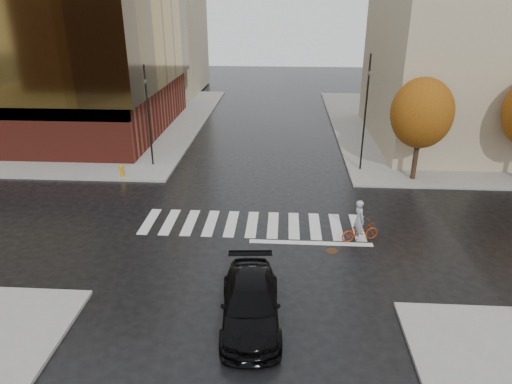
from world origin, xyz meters
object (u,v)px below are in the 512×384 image
sedan (250,303)px  traffic_light_ne (366,105)px  cyclist (360,227)px  traffic_light_nw (148,110)px  fire_hydrant (122,170)px

sedan → traffic_light_ne: 17.83m
cyclist → traffic_light_nw: (-12.99, 9.88, 3.28)m
sedan → traffic_light_ne: (6.35, 16.23, 3.79)m
traffic_light_ne → cyclist: bearing=91.5°
sedan → fire_hydrant: sedan is taller
sedan → fire_hydrant: bearing=120.2°
cyclist → fire_hydrant: 16.14m
fire_hydrant → traffic_light_nw: bearing=61.6°
cyclist → traffic_light_nw: traffic_light_nw is taller
cyclist → fire_hydrant: bearing=44.7°
sedan → cyclist: (4.85, 6.34, -0.02)m
sedan → traffic_light_nw: 18.44m
traffic_light_nw → traffic_light_ne: bearing=108.0°
sedan → cyclist: size_ratio=2.43×
traffic_light_nw → cyclist: bearing=70.8°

